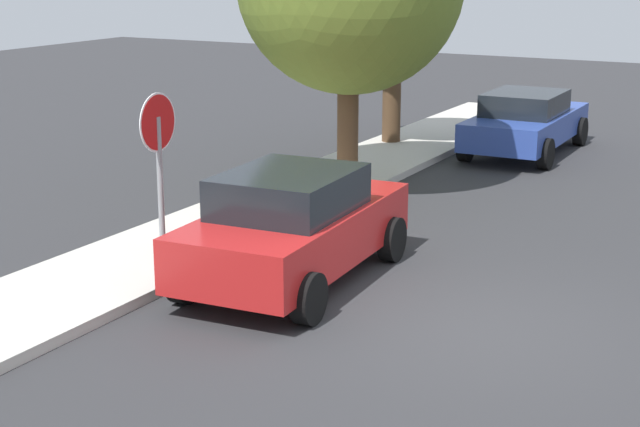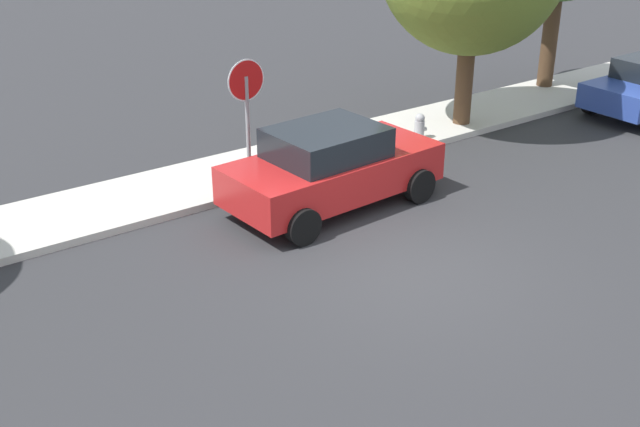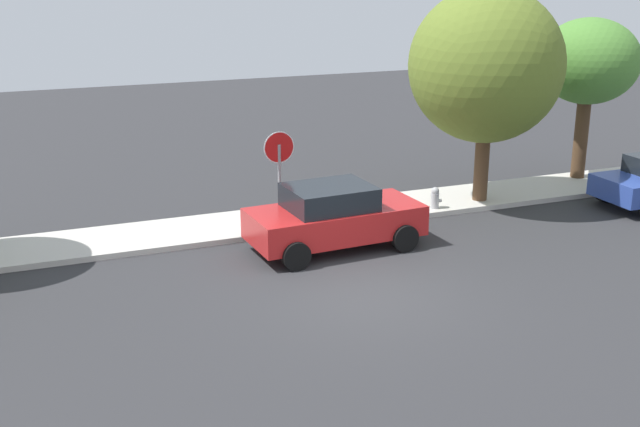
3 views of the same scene
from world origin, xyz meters
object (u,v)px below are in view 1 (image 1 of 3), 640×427
Objects in this scene: parked_car_blue at (526,122)px; stop_sign at (159,153)px; parked_car_red at (293,225)px; fire_hydrant at (320,188)px.

stop_sign is at bearing 170.95° from parked_car_blue.
stop_sign is at bearing 116.21° from parked_car_red.
stop_sign reaches higher than parked_car_red.
parked_car_red is 3.87m from fire_hydrant.
stop_sign reaches higher than fire_hydrant.
parked_car_red is at bearing 179.26° from parked_car_blue.
parked_car_red is (0.77, -1.57, -0.96)m from stop_sign.
stop_sign is 0.59× the size of parked_car_blue.
parked_car_blue is at bearing -9.05° from stop_sign.
fire_hydrant is at bearing 23.30° from parked_car_red.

